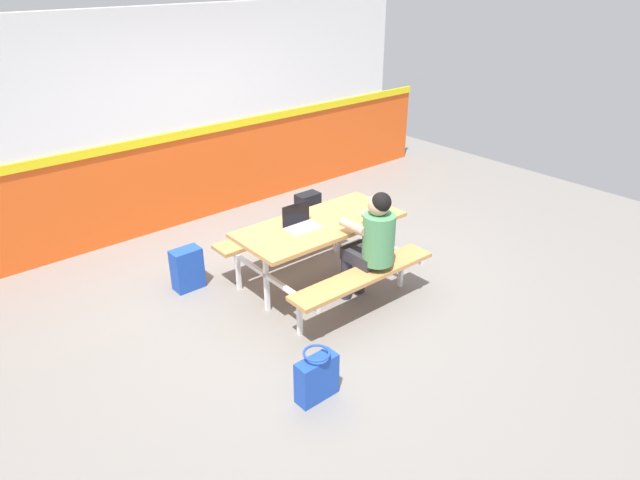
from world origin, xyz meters
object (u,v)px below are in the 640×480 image
backpack_dark (308,210)px  tote_bag_bright (317,377)px  student_nearer (372,240)px  laptop_silver (300,223)px  picnic_table_main (320,238)px  satchel_spare (187,269)px

backpack_dark → tote_bag_bright: 3.15m
student_nearer → backpack_dark: (0.71, 1.81, -0.49)m
laptop_silver → tote_bag_bright: laptop_silver is taller
picnic_table_main → backpack_dark: size_ratio=3.83×
student_nearer → laptop_silver: student_nearer is taller
student_nearer → laptop_silver: 0.71m
student_nearer → satchel_spare: (-1.19, 1.45, -0.49)m
picnic_table_main → student_nearer: student_nearer is taller
laptop_silver → backpack_dark: bearing=48.4°
backpack_dark → laptop_silver: bearing=-131.6°
laptop_silver → picnic_table_main: bearing=-10.9°
picnic_table_main → tote_bag_bright: 1.67m
picnic_table_main → tote_bag_bright: (-1.08, -1.22, -0.38)m
student_nearer → backpack_dark: student_nearer is taller
tote_bag_bright → picnic_table_main: bearing=48.6°
backpack_dark → satchel_spare: same height
laptop_silver → satchel_spare: (-0.81, 0.85, -0.57)m
picnic_table_main → laptop_silver: size_ratio=5.21×
tote_bag_bright → satchel_spare: bearing=88.6°
student_nearer → satchel_spare: 1.94m
backpack_dark → satchel_spare: bearing=-169.0°
laptop_silver → student_nearer: bearing=-58.1°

